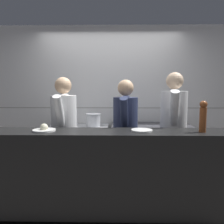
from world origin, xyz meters
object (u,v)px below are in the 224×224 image
sauce_pot (93,120)px  chef_line (173,129)px  plated_dish_appetiser (142,130)px  chef_head_cook (64,132)px  pepper_mill (203,116)px  oven_range (78,152)px  stock_pot (61,120)px  plated_dish_main (44,129)px  chef_sous (125,133)px

sauce_pot → chef_line: (1.16, -0.64, -0.03)m
sauce_pot → chef_line: chef_line is taller
plated_dish_appetiser → chef_head_cook: bearing=153.7°
pepper_mill → chef_line: chef_line is taller
oven_range → stock_pot: bearing=177.5°
plated_dish_main → pepper_mill: bearing=-0.7°
pepper_mill → chef_line: bearing=104.9°
pepper_mill → chef_sous: (-0.81, 0.57, -0.31)m
oven_range → stock_pot: stock_pot is taller
oven_range → pepper_mill: bearing=-37.8°
stock_pot → sauce_pot: size_ratio=1.06×
oven_range → chef_sous: (0.77, -0.65, 0.47)m
stock_pot → chef_line: bearing=-20.9°
plated_dish_main → chef_sous: chef_sous is taller
plated_dish_main → plated_dish_appetiser: size_ratio=1.07×
chef_sous → oven_range: bearing=146.2°
oven_range → plated_dish_appetiser: size_ratio=4.36×
plated_dish_main → plated_dish_appetiser: bearing=0.7°
pepper_mill → chef_head_cook: (-1.63, 0.52, -0.29)m
plated_dish_appetiser → chef_line: (0.49, 0.56, -0.09)m
stock_pot → pepper_mill: (1.85, -1.24, 0.23)m
stock_pot → chef_sous: chef_sous is taller
plated_dish_appetiser → oven_range: bearing=128.0°
oven_range → stock_pot: 0.61m
chef_line → chef_sous: bearing=-165.2°
stock_pot → oven_range: bearing=-2.5°
stock_pot → sauce_pot: (0.53, -0.00, -0.00)m
stock_pot → plated_dish_appetiser: bearing=-45.1°
stock_pot → sauce_pot: 0.53m
plated_dish_main → chef_sous: (0.92, 0.55, -0.15)m
oven_range → chef_line: chef_line is taller
plated_dish_appetiser → sauce_pot: bearing=118.9°
stock_pot → chef_sous: size_ratio=0.16×
plated_dish_main → pepper_mill: pepper_mill is taller
plated_dish_appetiser → chef_sous: bearing=106.6°
stock_pot → pepper_mill: bearing=-33.8°
sauce_pot → chef_head_cook: size_ratio=0.15×
sauce_pot → plated_dish_appetiser: size_ratio=1.05×
plated_dish_appetiser → chef_line: 0.75m
stock_pot → chef_line: size_ratio=0.15×
stock_pot → pepper_mill: size_ratio=0.76×
plated_dish_appetiser → chef_sous: size_ratio=0.14×
oven_range → plated_dish_main: plated_dish_main is taller
chef_head_cook → plated_dish_main: bearing=-100.9°
chef_sous → stock_pot: bearing=154.0°
sauce_pot → plated_dish_main: bearing=-109.0°
stock_pot → chef_sous: 1.24m
chef_head_cook → chef_line: chef_line is taller
chef_line → stock_pot: bearing=171.9°
sauce_pot → chef_line: size_ratio=0.14×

